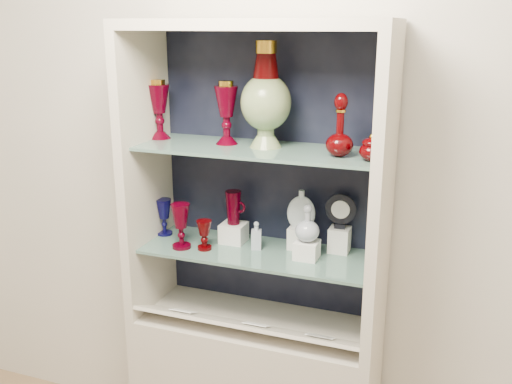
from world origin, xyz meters
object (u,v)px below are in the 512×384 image
(cobalt_goblet, at_px, (164,217))
(ruby_goblet_tall, at_px, (181,226))
(clear_square_bottle, at_px, (256,235))
(cameo_medallion, at_px, (341,211))
(ruby_decanter_b, at_px, (379,126))
(clear_round_decanter, at_px, (307,224))
(pedestal_lamp_right, at_px, (226,113))
(ruby_decanter_a, at_px, (340,121))
(lidded_bowl, at_px, (372,147))
(flat_flask, at_px, (301,208))
(pedestal_lamp_left, at_px, (159,109))
(ruby_pitcher, at_px, (233,208))
(ruby_goblet_small, at_px, (204,235))
(enamel_urn, at_px, (266,95))

(cobalt_goblet, distance_m, ruby_goblet_tall, 0.18)
(clear_square_bottle, distance_m, cameo_medallion, 0.35)
(ruby_decanter_b, height_order, clear_round_decanter, ruby_decanter_b)
(pedestal_lamp_right, height_order, clear_square_bottle, pedestal_lamp_right)
(pedestal_lamp_right, distance_m, ruby_decanter_a, 0.47)
(lidded_bowl, bearing_deg, cameo_medallion, 127.43)
(flat_flask, height_order, cameo_medallion, flat_flask)
(pedestal_lamp_left, height_order, cameo_medallion, pedestal_lamp_left)
(ruby_pitcher, height_order, clear_round_decanter, ruby_pitcher)
(lidded_bowl, distance_m, ruby_pitcher, 0.66)
(ruby_pitcher, height_order, cameo_medallion, cameo_medallion)
(lidded_bowl, relative_size, clear_round_decanter, 0.69)
(lidded_bowl, relative_size, flat_flask, 0.61)
(cobalt_goblet, xyz_separation_m, clear_round_decanter, (0.64, -0.04, 0.06))
(ruby_decanter_a, bearing_deg, cobalt_goblet, 174.30)
(ruby_decanter_a, height_order, flat_flask, ruby_decanter_a)
(ruby_decanter_a, relative_size, cobalt_goblet, 1.59)
(pedestal_lamp_left, distance_m, clear_round_decanter, 0.76)
(lidded_bowl, height_order, ruby_goblet_small, lidded_bowl)
(enamel_urn, xyz_separation_m, flat_flask, (0.13, 0.06, -0.45))
(ruby_decanter_b, height_order, cobalt_goblet, ruby_decanter_b)
(lidded_bowl, height_order, cameo_medallion, lidded_bowl)
(ruby_decanter_a, height_order, ruby_goblet_small, ruby_decanter_a)
(ruby_decanter_b, bearing_deg, pedestal_lamp_right, -175.86)
(pedestal_lamp_right, relative_size, cobalt_goblet, 1.55)
(ruby_decanter_a, xyz_separation_m, cameo_medallion, (-0.01, 0.14, -0.37))
(pedestal_lamp_left, height_order, ruby_decanter_b, pedestal_lamp_left)
(pedestal_lamp_right, xyz_separation_m, ruby_decanter_a, (0.46, -0.07, 0.00))
(cameo_medallion, bearing_deg, flat_flask, -176.70)
(clear_round_decanter, bearing_deg, ruby_pitcher, 168.75)
(lidded_bowl, relative_size, ruby_goblet_small, 0.80)
(ruby_goblet_tall, xyz_separation_m, cameo_medallion, (0.61, 0.18, 0.08))
(ruby_decanter_b, bearing_deg, ruby_pitcher, -178.63)
(ruby_goblet_tall, xyz_separation_m, ruby_pitcher, (0.17, 0.13, 0.06))
(pedestal_lamp_right, height_order, ruby_goblet_small, pedestal_lamp_right)
(ruby_goblet_small, height_order, clear_round_decanter, clear_round_decanter)
(enamel_urn, distance_m, clear_square_bottle, 0.56)
(cameo_medallion, bearing_deg, ruby_decanter_b, -15.82)
(enamel_urn, bearing_deg, pedestal_lamp_right, 178.73)
(pedestal_lamp_right, bearing_deg, flat_flask, 11.16)
(clear_square_bottle, relative_size, clear_round_decanter, 0.82)
(ruby_goblet_small, relative_size, cameo_medallion, 0.85)
(pedestal_lamp_left, relative_size, ruby_decanter_a, 0.95)
(flat_flask, bearing_deg, ruby_goblet_small, -168.09)
(cobalt_goblet, height_order, ruby_goblet_small, cobalt_goblet)
(cobalt_goblet, distance_m, flat_flask, 0.60)
(cobalt_goblet, bearing_deg, lidded_bowl, -6.88)
(ruby_goblet_small, bearing_deg, cameo_medallion, 17.62)
(pedestal_lamp_left, xyz_separation_m, clear_round_decanter, (0.64, -0.05, -0.40))
(ruby_goblet_tall, bearing_deg, pedestal_lamp_left, 140.37)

